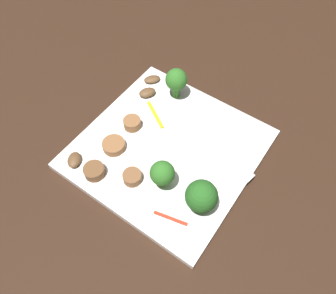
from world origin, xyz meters
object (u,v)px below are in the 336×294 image
(mushroom_1, at_px, (152,79))
(mushroom_2, at_px, (147,93))
(broccoli_floret_2, at_px, (201,196))
(sausage_slice_2, at_px, (132,177))
(pepper_strip_0, at_px, (155,115))
(broccoli_floret_0, at_px, (176,80))
(broccoli_floret_1, at_px, (162,173))
(sausage_slice_3, at_px, (133,122))
(mushroom_0, at_px, (74,160))
(sausage_slice_0, at_px, (94,171))
(sausage_slice_1, at_px, (114,145))
(fork, at_px, (213,147))
(plate, at_px, (168,149))
(pepper_strip_1, at_px, (171,218))

(mushroom_1, height_order, mushroom_2, mushroom_2)
(broccoli_floret_2, xyz_separation_m, sausage_slice_2, (-0.10, -0.02, -0.03))
(pepper_strip_0, bearing_deg, broccoli_floret_0, 87.31)
(broccoli_floret_1, relative_size, pepper_strip_0, 0.85)
(broccoli_floret_0, xyz_separation_m, sausage_slice_3, (-0.02, -0.09, -0.03))
(sausage_slice_2, distance_m, mushroom_0, 0.09)
(sausage_slice_0, height_order, sausage_slice_1, sausage_slice_0)
(broccoli_floret_2, distance_m, mushroom_1, 0.25)
(fork, distance_m, sausage_slice_3, 0.13)
(fork, bearing_deg, sausage_slice_3, -152.37)
(fork, distance_m, mushroom_0, 0.21)
(plate, bearing_deg, sausage_slice_0, -120.99)
(plate, bearing_deg, sausage_slice_2, -96.93)
(plate, bearing_deg, mushroom_0, -134.06)
(sausage_slice_3, height_order, mushroom_1, sausage_slice_3)
(fork, relative_size, broccoli_floret_2, 3.22)
(plate, xyz_separation_m, sausage_slice_3, (-0.07, 0.00, 0.01))
(mushroom_2, bearing_deg, plate, -36.69)
(broccoli_floret_0, xyz_separation_m, sausage_slice_1, (-0.02, -0.14, -0.03))
(broccoli_floret_2, relative_size, sausage_slice_1, 1.60)
(plate, xyz_separation_m, sausage_slice_2, (-0.01, -0.08, 0.01))
(sausage_slice_2, height_order, mushroom_0, sausage_slice_2)
(mushroom_0, relative_size, pepper_strip_1, 0.57)
(sausage_slice_1, bearing_deg, mushroom_1, 104.22)
(mushroom_1, relative_size, mushroom_2, 1.00)
(sausage_slice_3, height_order, pepper_strip_0, sausage_slice_3)
(plate, xyz_separation_m, broccoli_floret_2, (0.09, -0.06, 0.04))
(sausage_slice_3, xyz_separation_m, pepper_strip_1, (0.14, -0.10, -0.01))
(broccoli_floret_0, distance_m, broccoli_floret_2, 0.21)
(mushroom_1, bearing_deg, sausage_slice_0, -77.42)
(plate, xyz_separation_m, sausage_slice_0, (-0.06, -0.10, 0.01))
(sausage_slice_0, bearing_deg, broccoli_floret_0, 87.23)
(fork, height_order, mushroom_2, mushroom_2)
(broccoli_floret_1, distance_m, sausage_slice_2, 0.05)
(mushroom_0, bearing_deg, sausage_slice_0, 3.04)
(fork, xyz_separation_m, sausage_slice_1, (-0.12, -0.09, 0.00))
(broccoli_floret_1, xyz_separation_m, pepper_strip_1, (0.04, -0.04, -0.03))
(broccoli_floret_1, xyz_separation_m, sausage_slice_2, (-0.04, -0.02, -0.02))
(broccoli_floret_2, bearing_deg, sausage_slice_2, -168.97)
(fork, distance_m, broccoli_floret_1, 0.10)
(broccoli_floret_1, relative_size, sausage_slice_2, 1.83)
(fork, distance_m, sausage_slice_0, 0.18)
(pepper_strip_0, bearing_deg, plate, -36.39)
(mushroom_2, relative_size, pepper_strip_0, 0.49)
(sausage_slice_3, bearing_deg, mushroom_0, -105.44)
(broccoli_floret_1, distance_m, mushroom_2, 0.18)
(sausage_slice_0, xyz_separation_m, mushroom_0, (-0.04, -0.00, -0.00))
(sausage_slice_0, distance_m, pepper_strip_0, 0.14)
(sausage_slice_3, height_order, mushroom_0, sausage_slice_3)
(fork, bearing_deg, sausage_slice_0, -118.47)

